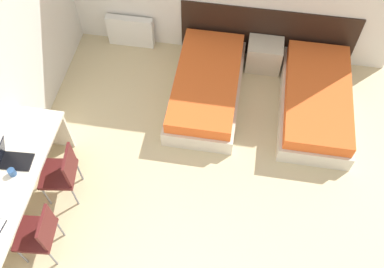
{
  "coord_description": "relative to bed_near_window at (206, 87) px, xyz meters",
  "views": [
    {
      "loc": [
        0.46,
        -0.38,
        4.87
      ],
      "look_at": [
        0.0,
        2.48,
        0.55
      ],
      "focal_mm": 40.0,
      "sensor_mm": 36.0,
      "label": 1
    }
  ],
  "objects": [
    {
      "name": "headboard_panel",
      "position": [
        0.77,
        0.97,
        0.23
      ],
      "size": [
        2.58,
        0.03,
        0.88
      ],
      "color": "black",
      "rests_on": "ground_plane"
    },
    {
      "name": "bed_near_window",
      "position": [
        0.0,
        0.0,
        0.0
      ],
      "size": [
        0.95,
        1.87,
        0.44
      ],
      "color": "beige",
      "rests_on": "ground_plane"
    },
    {
      "name": "bed_near_door",
      "position": [
        1.53,
        0.0,
        0.0
      ],
      "size": [
        0.95,
        1.87,
        0.44
      ],
      "color": "beige",
      "rests_on": "ground_plane"
    },
    {
      "name": "nightstand",
      "position": [
        0.77,
        0.74,
        0.01
      ],
      "size": [
        0.51,
        0.39,
        0.46
      ],
      "color": "beige",
      "rests_on": "ground_plane"
    },
    {
      "name": "radiator",
      "position": [
        -1.32,
        0.89,
        0.04
      ],
      "size": [
        0.72,
        0.12,
        0.52
      ],
      "color": "silver",
      "rests_on": "ground_plane"
    },
    {
      "name": "desk",
      "position": [
        -1.88,
        -2.16,
        0.38
      ],
      "size": [
        0.58,
        2.11,
        0.75
      ],
      "color": "beige",
      "rests_on": "ground_plane"
    },
    {
      "name": "chair_near_laptop",
      "position": [
        -1.45,
        -1.78,
        0.28
      ],
      "size": [
        0.46,
        0.46,
        0.86
      ],
      "rotation": [
        0.0,
        0.0,
        0.14
      ],
      "color": "#511919",
      "rests_on": "ground_plane"
    },
    {
      "name": "chair_near_notebook",
      "position": [
        -1.45,
        -2.53,
        0.28
      ],
      "size": [
        0.44,
        0.44,
        0.86
      ],
      "rotation": [
        0.0,
        0.0,
        0.09
      ],
      "color": "#511919",
      "rests_on": "ground_plane"
    },
    {
      "name": "laptop",
      "position": [
        -1.92,
        -1.86,
        0.61
      ],
      "size": [
        0.36,
        0.25,
        0.35
      ],
      "rotation": [
        0.0,
        0.0,
        0.06
      ],
      "color": "black",
      "rests_on": "desk"
    },
    {
      "name": "mug",
      "position": [
        -1.86,
        -2.02,
        0.58
      ],
      "size": [
        0.08,
        0.08,
        0.09
      ],
      "color": "#2D5184",
      "rests_on": "desk"
    }
  ]
}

